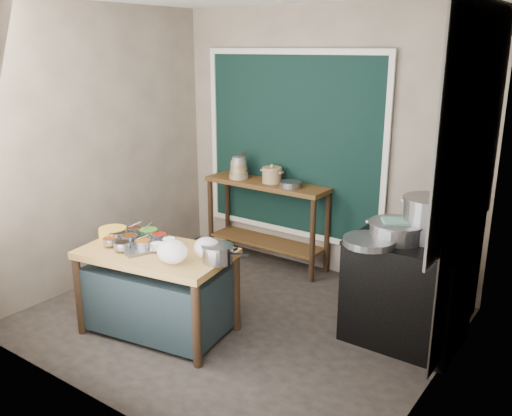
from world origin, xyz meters
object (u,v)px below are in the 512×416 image
Objects in this scene: condiment_tray at (139,243)px; steamer at (397,231)px; prep_table at (158,291)px; stock_pot at (429,219)px; stove_block at (406,292)px; yellow_basin at (113,233)px; ceramic_crock at (272,176)px; saucepan at (218,254)px; back_counter at (267,223)px; utensil_cup at (242,173)px.

steamer is (1.87, 1.05, 0.19)m from condiment_tray.
stock_pot is at bearing 23.89° from prep_table.
stove_block is 2.57m from yellow_basin.
ceramic_crock reaches higher than condiment_tray.
saucepan is (1.11, 0.10, 0.02)m from yellow_basin.
steamer is at bearing 29.23° from condiment_tray.
ceramic_crock is 0.49× the size of steamer.
ceramic_crock is at bearing 158.25° from stove_block.
saucepan is at bearing -67.54° from back_counter.
ceramic_crock is at bearing 85.45° from condiment_tray.
condiment_tray is 3.22× the size of utensil_cup.
utensil_cup is at bearing 88.47° from yellow_basin.
ceramic_crock reaches higher than back_counter.
saucepan is 2.04m from utensil_cup.
stock_pot is (2.34, -0.62, 0.06)m from utensil_cup.
stock_pot is (1.86, 1.22, 0.68)m from prep_table.
utensil_cup is 2.42m from stock_pot.
stove_block is at bearing 25.73° from yellow_basin.
condiment_tray is at bearing 168.27° from saucepan.
utensil_cup is at bearing 98.31° from condiment_tray.
condiment_tray is at bearing -150.77° from steamer.
yellow_basin is 1.12m from saucepan.
yellow_basin is at bearing -91.53° from utensil_cup.
utensil_cup is (0.05, 1.84, 0.20)m from yellow_basin.
utensil_cup is 0.41m from ceramic_crock.
utensil_cup is (-0.48, 1.84, 0.62)m from prep_table.
saucepan is at bearing 5.40° from yellow_basin.
back_counter is 1.91m from yellow_basin.
stock_pot is (0.10, 0.12, 0.63)m from stove_block.
stove_block is at bearing -129.80° from stock_pot.
back_counter is at bearing 158.98° from stove_block.
back_counter is at bearing 94.15° from saucepan.
saucepan is at bearing -138.43° from steamer.
utensil_cup is 2.28m from steamer.
yellow_basin is 0.54× the size of stock_pot.
condiment_tray is 0.32m from yellow_basin.
stove_block is (1.90, -0.73, -0.05)m from back_counter.
utensil_cup is at bearing 165.27° from stock_pot.
utensil_cup reaches higher than back_counter.
stock_pot reaches higher than saucepan.
ceramic_crock is 2.03m from stock_pot.
utensil_cup is at bearing 179.58° from back_counter.
ceramic_crock is at bearing 1.59° from back_counter.
prep_table is 2.43× the size of condiment_tray.
steamer is (1.66, 1.06, 0.58)m from prep_table.
ceramic_crock is at bearing 75.93° from yellow_basin.
prep_table is 0.74m from saucepan.
stock_pot reaches higher than ceramic_crock.
yellow_basin is 0.53× the size of steamer.
condiment_tray is at bearing -94.55° from ceramic_crock.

